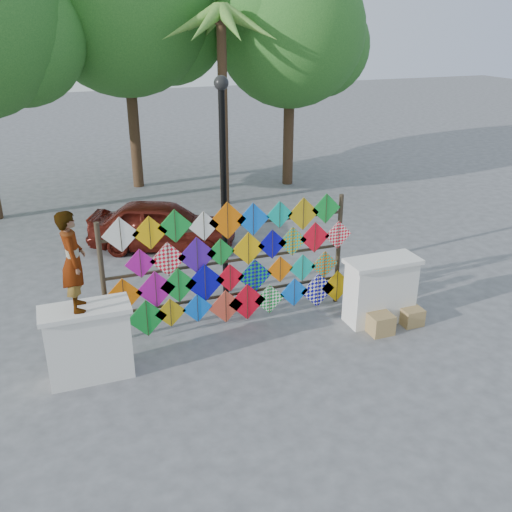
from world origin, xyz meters
The scene contains 12 objects.
ground centered at (0.00, 0.00, 0.00)m, with size 80.00×80.00×0.00m, color gray.
parapet_left centered at (-2.70, -0.20, 0.65)m, with size 1.40×0.65×1.28m.
parapet_right centered at (2.70, -0.20, 0.65)m, with size 1.40×0.65×1.28m.
kite_rack centered at (0.06, 0.72, 1.20)m, with size 4.90×0.24×2.43m.
tree_mid centered at (0.11, 11.03, 5.77)m, with size 6.30×5.60×8.61m.
tree_east centered at (5.09, 9.53, 4.99)m, with size 5.40×4.80×7.42m.
palm_tree centered at (2.20, 8.00, 4.95)m, with size 3.62×3.62×5.83m.
vendor_woman centered at (-2.77, -0.20, 2.07)m, with size 0.58×0.38×1.59m, color #99999E.
sedan centered at (-0.41, 4.97, 0.62)m, with size 1.47×3.65×1.24m, color #4F140D.
lamppost centered at (0.30, 2.00, 2.69)m, with size 0.28×0.28×4.46m.
cardboard_box_near centered at (2.46, -0.65, 0.19)m, with size 0.43×0.38×0.38m, color #A07F4D.
cardboard_box_far centered at (3.20, -0.56, 0.17)m, with size 0.40×0.37×0.33m, color #A07F4D.
Camera 1 is at (-2.96, -8.50, 5.45)m, focal length 40.00 mm.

